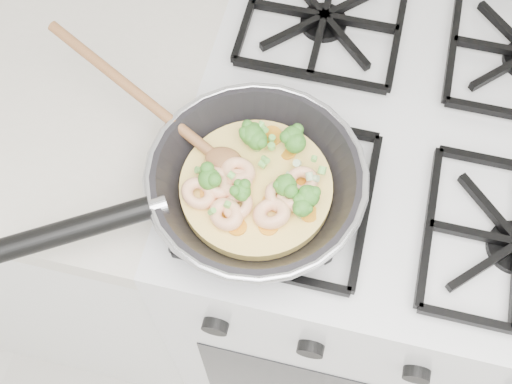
# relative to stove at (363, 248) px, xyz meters

# --- Properties ---
(stove) EXTENTS (0.60, 0.60, 0.92)m
(stove) POSITION_rel_stove_xyz_m (0.00, 0.00, 0.00)
(stove) COLOR silver
(stove) RESTS_ON ground
(skillet) EXTENTS (0.44, 0.31, 0.10)m
(skillet) POSITION_rel_stove_xyz_m (-0.18, -0.16, 0.49)
(skillet) COLOR black
(skillet) RESTS_ON stove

